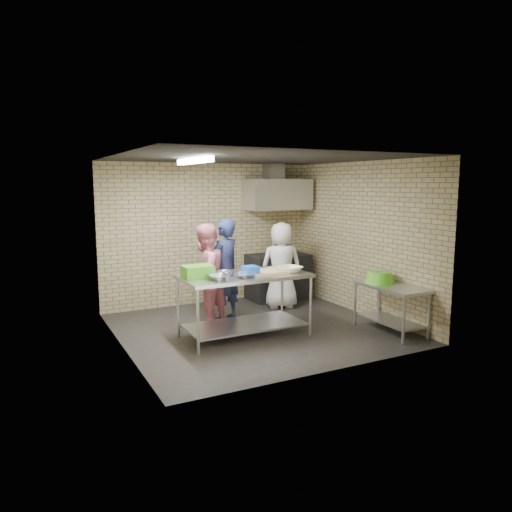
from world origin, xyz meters
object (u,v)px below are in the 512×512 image
at_px(side_counter, 390,308).
at_px(woman_pink, 205,275).
at_px(prep_table, 245,305).
at_px(bottle_green, 292,198).
at_px(woman_white, 281,265).
at_px(bottle_red, 275,198).
at_px(man_navy, 225,270).
at_px(green_basin, 379,277).
at_px(stove, 278,276).
at_px(green_crate, 198,271).
at_px(blue_tub, 250,271).

xyz_separation_m(side_counter, woman_pink, (-2.44, 1.67, 0.46)).
distance_m(prep_table, side_counter, 2.29).
relative_size(prep_table, bottle_green, 12.82).
xyz_separation_m(prep_table, woman_white, (1.36, 1.24, 0.32)).
bearing_deg(bottle_red, man_navy, -143.73).
height_order(green_basin, man_navy, man_navy).
relative_size(side_counter, bottle_red, 6.67).
height_order(stove, green_basin, green_basin).
xyz_separation_m(stove, bottle_red, (0.05, 0.24, 1.58)).
height_order(side_counter, woman_white, woman_white).
xyz_separation_m(green_crate, woman_pink, (0.39, 0.71, -0.21)).
distance_m(blue_tub, bottle_red, 2.98).
bearing_deg(side_counter, bottle_green, 90.00).
height_order(side_counter, man_navy, man_navy).
xyz_separation_m(green_basin, bottle_red, (-0.38, 2.74, 1.19)).
bearing_deg(man_navy, bottle_green, -173.41).
height_order(prep_table, green_crate, green_crate).
bearing_deg(woman_pink, green_basin, 116.08).
relative_size(stove, bottle_red, 6.67).
height_order(blue_tub, man_navy, man_navy).
bearing_deg(side_counter, blue_tub, 160.37).
xyz_separation_m(green_crate, man_navy, (0.78, 0.82, -0.18)).
distance_m(prep_table, green_crate, 0.91).
xyz_separation_m(prep_table, man_navy, (0.08, 0.94, 0.39)).
distance_m(side_counter, man_navy, 2.76).
bearing_deg(green_crate, prep_table, -9.73).
relative_size(stove, bottle_green, 8.00).
bearing_deg(side_counter, woman_pink, 145.61).
height_order(man_navy, woman_white, man_navy).
bearing_deg(green_crate, man_navy, 46.32).
height_order(green_crate, blue_tub, green_crate).
distance_m(bottle_green, man_navy, 2.64).
height_order(green_basin, woman_pink, woman_pink).
bearing_deg(blue_tub, bottle_green, 47.21).
height_order(blue_tub, green_basin, blue_tub).
relative_size(prep_table, green_basin, 4.18).
xyz_separation_m(bottle_red, bottle_green, (0.40, 0.00, -0.01)).
height_order(stove, man_navy, man_navy).
relative_size(green_basin, bottle_green, 3.07).
bearing_deg(green_crate, green_basin, -14.22).
height_order(stove, bottle_green, bottle_green).
relative_size(bottle_red, woman_pink, 0.11).
height_order(stove, green_crate, green_crate).
relative_size(side_counter, man_navy, 0.69).
relative_size(green_crate, green_basin, 0.93).
xyz_separation_m(side_counter, blue_tub, (-2.08, 0.74, 0.66)).
bearing_deg(woman_white, woman_pink, 29.98).
bearing_deg(green_crate, side_counter, -18.77).
bearing_deg(side_counter, green_basin, 94.57).
xyz_separation_m(bottle_green, man_navy, (-2.05, -1.21, -1.15)).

